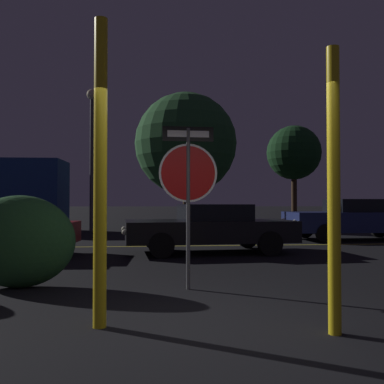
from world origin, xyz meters
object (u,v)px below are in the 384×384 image
Objects in this scene: hedge_bush_2 at (19,241)px; tree_1 at (186,144)px; yellow_pole_right at (334,189)px; passing_car_3 at (210,227)px; yellow_pole_left at (100,172)px; tree_0 at (294,153)px; passing_car_4 at (354,219)px; street_lamp at (92,135)px; stop_sign at (188,175)px.

hedge_bush_2 is 17.22m from tree_1.
yellow_pole_right reaches higher than passing_car_3.
yellow_pole_left is 0.73× the size of passing_car_3.
tree_0 is (10.30, 17.44, 3.47)m from hedge_bush_2.
yellow_pole_left is 0.56× the size of tree_0.
passing_car_3 is 0.77× the size of tree_0.
yellow_pole_left is 1.14× the size of yellow_pole_right.
passing_car_4 is 0.73× the size of street_lamp.
hedge_bush_2 is (-3.82, 2.67, -0.73)m from yellow_pole_right.
yellow_pole_right is 0.64× the size of passing_car_3.
passing_car_4 is at bearing -97.23° from tree_0.
tree_0 is (7.74, 17.80, 2.46)m from stop_sign.
stop_sign is 16.99m from tree_1.
stop_sign is at bearing 163.90° from passing_car_3.
yellow_pole_left is (-1.09, -1.85, -0.09)m from stop_sign.
passing_car_4 is at bearing -63.70° from passing_car_3.
tree_1 is (0.05, 19.01, 3.05)m from yellow_pole_right.
tree_1 reaches higher than passing_car_3.
hedge_bush_2 is (-2.56, 0.36, -1.01)m from stop_sign.
yellow_pole_right is (1.25, -2.31, -0.28)m from stop_sign.
yellow_pole_left is at bearing -114.19° from tree_0.
tree_0 is at bearing -7.23° from passing_car_4.
yellow_pole_left reaches higher than passing_car_3.
stop_sign is 1.45× the size of hedge_bush_2.
passing_car_4 is at bearing 39.71° from hedge_bush_2.
tree_1 reaches higher than tree_0.
stop_sign is 2.78m from hedge_bush_2.
hedge_bush_2 is 0.36× the size of passing_car_4.
stop_sign is 19.56m from tree_0.
yellow_pole_left is 1.93× the size of hedge_bush_2.
tree_1 is at bearing 30.32° from passing_car_4.
yellow_pole_left is 21.69m from tree_0.
hedge_bush_2 is 0.26× the size of street_lamp.
stop_sign is 2.64m from yellow_pole_right.
yellow_pole_left is at bearing -56.32° from hedge_bush_2.
street_lamp is (-4.50, 15.47, 2.89)m from yellow_pole_right.
stop_sign is 0.85× the size of yellow_pole_right.
passing_car_4 is 0.64× the size of tree_1.
passing_car_4 is at bearing -59.68° from tree_1.
tree_0 is at bearing 72.13° from yellow_pole_right.
passing_car_4 is (7.57, 9.72, -0.91)m from yellow_pole_left.
passing_car_4 is (9.04, 7.51, 0.01)m from hedge_bush_2.
tree_0 reaches higher than passing_car_3.
stop_sign is at bearing 118.54° from yellow_pole_right.
yellow_pole_right is 4.71m from hedge_bush_2.
yellow_pole_left is 0.45× the size of tree_1.
tree_0 is (6.78, 13.21, 3.52)m from passing_car_3.
street_lamp is at bearing 106.21° from yellow_pole_right.
yellow_pole_right is at bearing -34.94° from hedge_bush_2.
hedge_bush_2 is at bearing 123.68° from yellow_pole_left.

